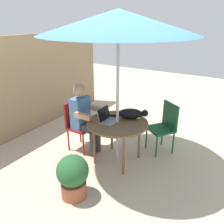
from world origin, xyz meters
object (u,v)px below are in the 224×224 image
object	(u,v)px
chair_occupied	(77,122)
person_seated	(84,115)
patio_table	(117,126)
cat	(132,114)
laptop	(107,117)
potted_plant_near_fence	(73,175)
patio_umbrella	(118,22)
chair_empty	(165,124)

from	to	relation	value
chair_occupied	person_seated	world-z (taller)	person_seated
patio_table	cat	bearing A→B (deg)	-29.42
chair_occupied	laptop	bearing A→B (deg)	-94.66
potted_plant_near_fence	patio_umbrella	bearing A→B (deg)	-3.96
person_seated	potted_plant_near_fence	distance (m)	1.24
chair_occupied	cat	world-z (taller)	chair_occupied
patio_umbrella	laptop	distance (m)	1.42
patio_table	chair_occupied	world-z (taller)	chair_occupied
laptop	patio_table	bearing A→B (deg)	-72.00
chair_occupied	cat	xyz separation A→B (m)	(0.24, -0.97, 0.27)
person_seated	laptop	bearing A→B (deg)	-96.10
laptop	potted_plant_near_fence	size ratio (longest dim) A/B	0.50
potted_plant_near_fence	chair_empty	bearing A→B (deg)	-19.06
patio_table	patio_umbrella	world-z (taller)	patio_umbrella
patio_umbrella	cat	distance (m)	1.42
patio_umbrella	laptop	bearing A→B (deg)	108.00
patio_umbrella	chair_occupied	world-z (taller)	patio_umbrella
chair_empty	laptop	xyz separation A→B (m)	(-0.79, 0.70, 0.25)
patio_umbrella	laptop	world-z (taller)	patio_umbrella
patio_umbrella	chair_empty	xyz separation A→B (m)	(0.73, -0.54, -1.66)
chair_occupied	patio_umbrella	bearing A→B (deg)	-90.00
laptop	cat	distance (m)	0.42
cat	potted_plant_near_fence	world-z (taller)	cat
chair_occupied	person_seated	bearing A→B (deg)	-90.00
chair_empty	cat	bearing A→B (deg)	140.98
chair_empty	person_seated	world-z (taller)	person_seated
cat	person_seated	bearing A→B (deg)	106.55
chair_empty	potted_plant_near_fence	distance (m)	1.87
chair_empty	person_seated	distance (m)	1.42
patio_table	chair_occupied	distance (m)	0.84
potted_plant_near_fence	patio_table	bearing A→B (deg)	-3.96
patio_umbrella	chair_occupied	size ratio (longest dim) A/B	2.65
patio_umbrella	cat	size ratio (longest dim) A/B	3.82
laptop	potted_plant_near_fence	distance (m)	1.07
chair_empty	cat	distance (m)	0.69
patio_umbrella	potted_plant_near_fence	bearing A→B (deg)	176.04
potted_plant_near_fence	laptop	bearing A→B (deg)	5.67
patio_table	patio_umbrella	distance (m)	1.53
patio_umbrella	potted_plant_near_fence	world-z (taller)	patio_umbrella
chair_occupied	person_seated	distance (m)	0.23
patio_table	person_seated	distance (m)	0.67
chair_empty	potted_plant_near_fence	size ratio (longest dim) A/B	1.44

